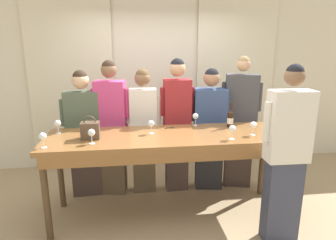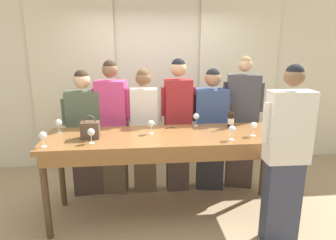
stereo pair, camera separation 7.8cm
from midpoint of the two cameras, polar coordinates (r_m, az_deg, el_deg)
ground_plane at (r=3.81m, az=0.75°, el=-17.31°), size 18.00×18.00×0.00m
wall_back at (r=4.94m, az=-1.48°, el=7.47°), size 12.00×0.06×2.80m
curtain_panel_left at (r=4.96m, az=-16.94°, el=6.22°), size 1.30×0.03×2.69m
curtain_panel_right at (r=5.16m, az=13.52°, el=6.75°), size 1.30×0.03×2.69m
tasting_bar at (r=3.40m, az=0.85°, el=-4.45°), size 2.76×0.82×1.00m
wine_bottle at (r=3.73m, az=12.49°, el=0.23°), size 0.07×0.07×0.31m
handbag at (r=3.34m, az=-13.94°, el=-1.78°), size 0.19×0.14×0.26m
wine_glass_front_left at (r=3.26m, az=12.80°, el=-1.77°), size 0.07×0.07×0.16m
wine_glass_front_mid at (r=3.17m, az=-13.78°, el=-2.33°), size 0.07×0.07×0.16m
wine_glass_front_right at (r=3.64m, az=-19.57°, el=-0.53°), size 0.07×0.07×0.16m
wine_glass_center_left at (r=3.74m, az=5.97°, el=0.62°), size 0.07×0.07×0.16m
wine_glass_center_mid at (r=3.46m, az=16.64°, el=-1.07°), size 0.07×0.07×0.16m
wine_glass_center_right at (r=3.20m, az=-22.11°, el=-2.81°), size 0.07×0.07×0.16m
wine_glass_back_left at (r=3.40m, az=-2.58°, el=-0.75°), size 0.07×0.07×0.16m
pen at (r=3.64m, az=0.93°, el=-1.51°), size 0.12×0.05×0.01m
guest_olive_jacket at (r=4.07m, az=-14.92°, el=-2.23°), size 0.56×0.24×1.68m
guest_pink_top at (r=4.01m, az=-9.94°, el=-1.29°), size 0.50×0.29×1.80m
guest_cream_sweater at (r=4.01m, az=-3.97°, el=-1.66°), size 0.47×0.21×1.69m
guest_striped_shirt at (r=4.03m, az=2.46°, el=-0.66°), size 0.46×0.25×1.82m
guest_navy_coat at (r=4.15m, az=8.71°, el=-1.80°), size 0.55×0.34×1.69m
guest_beige_cap at (r=4.25m, az=14.34°, el=-0.49°), size 0.54×0.32×1.84m
host_pouring at (r=3.17m, az=22.22°, el=-6.33°), size 0.53×0.22×1.83m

